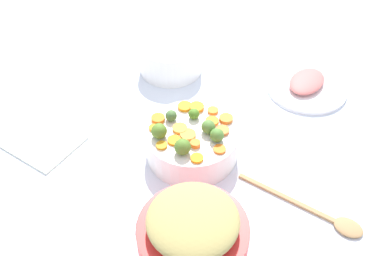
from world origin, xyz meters
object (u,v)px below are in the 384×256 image
object	(u,v)px
ham_plate	(306,88)
wooden_spoon	(325,217)
metal_pot	(193,248)
serving_bowl_carrots	(192,142)
casserole_dish	(171,57)

from	to	relation	value
ham_plate	wooden_spoon	bearing A→B (deg)	144.41
metal_pot	ham_plate	bearing A→B (deg)	-60.74
metal_pot	ham_plate	distance (m)	0.67
serving_bowl_carrots	casserole_dish	size ratio (longest dim) A/B	1.19
metal_pot	casserole_dish	bearing A→B (deg)	-24.19
casserole_dish	metal_pot	bearing A→B (deg)	155.81
serving_bowl_carrots	metal_pot	xyz separation A→B (m)	(-0.27, 0.16, 0.03)
metal_pot	casserole_dish	distance (m)	0.68
serving_bowl_carrots	metal_pot	distance (m)	0.32
serving_bowl_carrots	casserole_dish	bearing A→B (deg)	-19.54
ham_plate	metal_pot	bearing A→B (deg)	119.26
wooden_spoon	ham_plate	distance (m)	0.46
wooden_spoon	metal_pot	bearing A→B (deg)	81.59
metal_pot	casserole_dish	xyz separation A→B (m)	(0.62, -0.28, -0.02)
metal_pot	wooden_spoon	xyz separation A→B (m)	(-0.05, -0.32, -0.07)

